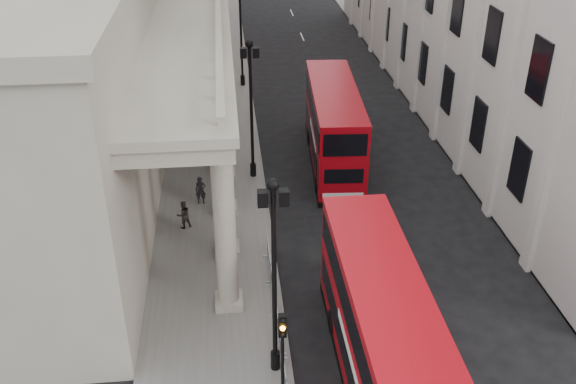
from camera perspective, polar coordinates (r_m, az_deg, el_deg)
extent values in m
cube|color=slate|center=(47.87, -6.64, 6.85)|extent=(6.00, 140.00, 0.12)
cube|color=slate|center=(50.29, 12.65, 7.45)|extent=(3.00, 140.00, 0.12)
cube|color=slate|center=(47.89, -3.09, 7.03)|extent=(0.20, 140.00, 0.14)
cube|color=#9E9884|center=(35.56, -19.47, 7.52)|extent=(9.00, 28.00, 12.00)
cylinder|color=black|center=(25.50, -1.14, -14.69)|extent=(0.36, 0.36, 0.80)
cylinder|color=black|center=(23.14, -1.22, -8.28)|extent=(0.18, 0.18, 8.00)
sphere|color=black|center=(20.89, -1.34, 0.66)|extent=(0.44, 0.44, 0.44)
cube|color=black|center=(21.16, -0.38, -0.48)|extent=(0.35, 0.35, 0.55)
cube|color=black|center=(21.11, -2.27, -0.57)|extent=(0.35, 0.35, 0.55)
cylinder|color=black|center=(38.61, -3.12, 2.00)|extent=(0.36, 0.36, 0.80)
cylinder|color=black|center=(37.09, -3.27, 6.94)|extent=(0.18, 0.18, 8.00)
sphere|color=black|center=(35.73, -3.46, 13.03)|extent=(0.44, 0.44, 0.44)
cube|color=black|center=(35.89, -2.86, 12.28)|extent=(0.35, 0.35, 0.55)
cube|color=black|center=(35.86, -4.01, 12.24)|extent=(0.35, 0.35, 0.55)
cylinder|color=black|center=(53.32, -4.05, 9.89)|extent=(0.36, 0.36, 0.80)
cylinder|color=black|center=(52.23, -4.19, 13.61)|extent=(0.18, 0.18, 8.00)
cylinder|color=black|center=(23.17, -0.48, -15.79)|extent=(0.12, 0.12, 3.40)
cube|color=black|center=(21.70, -0.51, -11.79)|extent=(0.28, 0.22, 0.90)
sphere|color=black|center=(21.40, -0.48, -11.41)|extent=(0.18, 0.18, 0.18)
sphere|color=orange|center=(21.60, -0.47, -12.01)|extent=(0.18, 0.18, 0.18)
sphere|color=black|center=(21.80, -0.47, -12.61)|extent=(0.18, 0.18, 0.18)
cube|color=gray|center=(24.98, -0.43, -15.36)|extent=(0.50, 2.30, 1.10)
cube|color=gray|center=(26.69, -0.91, -11.83)|extent=(0.50, 2.30, 1.10)
cube|color=gray|center=(28.50, -1.33, -8.72)|extent=(0.50, 2.30, 1.10)
cube|color=gray|center=(30.38, -1.69, -6.00)|extent=(0.50, 2.30, 1.10)
cube|color=#B90812|center=(24.88, 7.95, -13.53)|extent=(2.67, 11.11, 2.12)
cube|color=#B90812|center=(23.45, 8.32, -9.59)|extent=(2.67, 11.11, 1.85)
cube|color=#B90812|center=(22.80, 8.51, -7.52)|extent=(2.71, 11.16, 0.26)
cube|color=black|center=(25.73, 7.75, -15.56)|extent=(2.69, 11.11, 0.37)
cube|color=black|center=(24.70, 7.99, -13.08)|extent=(2.73, 9.00, 1.06)
cube|color=black|center=(23.38, 8.34, -9.39)|extent=(2.73, 10.48, 1.16)
cylinder|color=black|center=(27.15, 4.09, -11.46)|extent=(0.34, 1.06, 1.06)
cylinder|color=black|center=(27.60, 9.09, -11.03)|extent=(0.34, 1.06, 1.06)
cube|color=#A30710|center=(40.06, 4.03, 4.50)|extent=(3.36, 11.38, 2.14)
cube|color=#A30710|center=(39.18, 4.14, 7.45)|extent=(3.36, 11.38, 1.87)
cube|color=#A30710|center=(38.79, 4.20, 8.91)|extent=(3.41, 11.43, 0.27)
cube|color=black|center=(40.60, 3.96, 2.89)|extent=(3.38, 11.38, 0.37)
cube|color=black|center=(39.95, 4.04, 4.85)|extent=(3.30, 9.25, 1.07)
cube|color=black|center=(39.14, 4.14, 7.59)|extent=(3.39, 10.74, 1.18)
cube|color=white|center=(35.45, 4.89, -0.42)|extent=(2.25, 0.20, 0.48)
cube|color=yellow|center=(35.62, 4.87, -0.92)|extent=(0.59, 0.08, 0.14)
cylinder|color=black|center=(36.88, 2.72, 0.64)|extent=(0.41, 1.09, 1.07)
cylinder|color=black|center=(37.16, 6.44, 0.71)|extent=(0.41, 1.09, 1.07)
cylinder|color=black|center=(42.70, 2.01, 4.85)|extent=(0.41, 1.09, 1.07)
cylinder|color=black|center=(42.94, 5.24, 4.89)|extent=(0.41, 1.09, 1.07)
imported|color=black|center=(35.81, -7.78, 0.15)|extent=(0.60, 0.40, 1.61)
imported|color=#282320|center=(33.75, -9.27, -2.00)|extent=(0.92, 0.84, 1.55)
imported|color=black|center=(39.68, -6.43, 3.40)|extent=(0.96, 0.74, 1.74)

